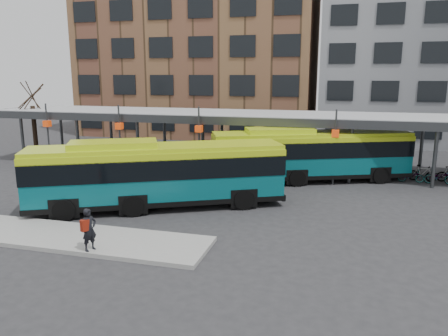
{
  "coord_description": "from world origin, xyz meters",
  "views": [
    {
      "loc": [
        6.41,
        -18.32,
        6.96
      ],
      "look_at": [
        0.14,
        4.67,
        1.8
      ],
      "focal_mm": 35.0,
      "sensor_mm": 36.0,
      "label": 1
    }
  ],
  "objects_px": {
    "tree": "(35,130)",
    "bus_front": "(157,173)",
    "pedestrian": "(89,229)",
    "bus_rear": "(310,153)"
  },
  "relations": [
    {
      "from": "bus_front",
      "to": "pedestrian",
      "type": "height_order",
      "value": "bus_front"
    },
    {
      "from": "bus_front",
      "to": "pedestrian",
      "type": "distance_m",
      "value": 6.5
    },
    {
      "from": "pedestrian",
      "to": "bus_front",
      "type": "bearing_deg",
      "value": 23.84
    },
    {
      "from": "tree",
      "to": "bus_rear",
      "type": "xyz_separation_m",
      "value": [
        22.46,
        -1.69,
        -0.59
      ]
    },
    {
      "from": "bus_front",
      "to": "tree",
      "type": "bearing_deg",
      "value": 120.45
    },
    {
      "from": "tree",
      "to": "bus_rear",
      "type": "distance_m",
      "value": 22.53
    },
    {
      "from": "tree",
      "to": "bus_front",
      "type": "relative_size",
      "value": 0.43
    },
    {
      "from": "bus_front",
      "to": "bus_rear",
      "type": "bearing_deg",
      "value": 21.07
    },
    {
      "from": "bus_rear",
      "to": "pedestrian",
      "type": "xyz_separation_m",
      "value": [
        -7.34,
        -14.52,
        -0.81
      ]
    },
    {
      "from": "tree",
      "to": "pedestrian",
      "type": "bearing_deg",
      "value": -47.0
    }
  ]
}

